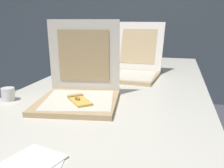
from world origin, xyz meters
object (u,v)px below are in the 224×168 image
pizza_box_middle (131,69)px  cup_white_near_left (8,94)px  table (116,94)px  napkin_pile (34,164)px  cup_white_far (93,67)px  pizza_box_front (79,91)px

pizza_box_middle → cup_white_near_left: (-0.47, -0.65, -0.02)m
table → napkin_pile: (-0.02, -0.84, 0.05)m
pizza_box_middle → cup_white_far: pizza_box_middle is taller
table → cup_white_far: bearing=124.6°
pizza_box_front → cup_white_near_left: pizza_box_front is taller
pizza_box_middle → napkin_pile: (-0.06, -1.11, -0.05)m
cup_white_near_left → napkin_pile: bearing=-48.4°
pizza_box_front → napkin_pile: size_ratio=2.16×
cup_white_near_left → napkin_pile: (0.41, -0.46, -0.03)m
table → pizza_box_middle: (0.04, 0.28, 0.09)m
cup_white_near_left → pizza_box_middle: bearing=54.2°
table → cup_white_near_left: 0.58m
cup_white_near_left → cup_white_far: bearing=78.1°
table → napkin_pile: size_ratio=12.88×
napkin_pile → cup_white_near_left: bearing=131.6°
pizza_box_front → table: bearing=64.3°
pizza_box_middle → cup_white_near_left: size_ratio=8.26×
cup_white_far → cup_white_near_left: 0.78m
table → pizza_box_middle: 0.30m
table → cup_white_far: 0.48m
pizza_box_front → cup_white_far: bearing=95.6°
pizza_box_front → napkin_pile: pizza_box_front is taller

